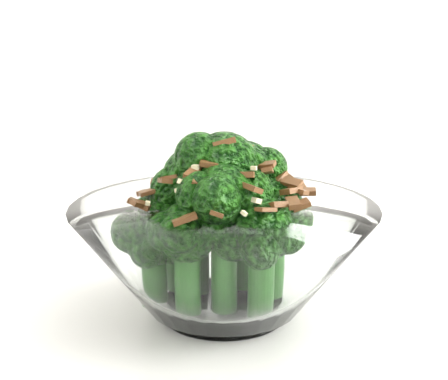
{
  "coord_description": "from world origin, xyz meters",
  "views": [
    {
      "loc": [
        -0.16,
        -0.36,
        0.94
      ],
      "look_at": [
        -0.16,
        0.05,
        0.83
      ],
      "focal_mm": 55.0,
      "sensor_mm": 36.0,
      "label": 1
    }
  ],
  "objects": [
    {
      "name": "broccoli_dish",
      "position": [
        -0.16,
        0.05,
        0.8
      ],
      "size": [
        0.19,
        0.19,
        0.12
      ],
      "color": "white",
      "rests_on": "table"
    }
  ]
}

